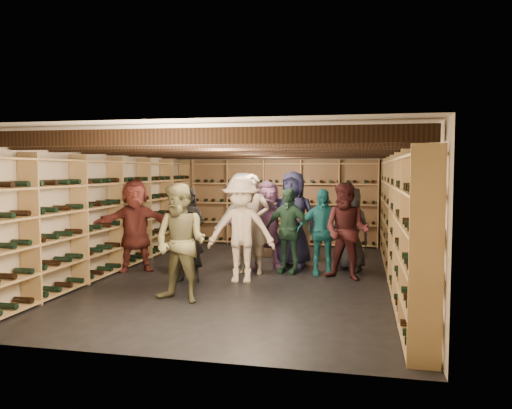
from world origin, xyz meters
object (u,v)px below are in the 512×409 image
object	(u,v)px
person_6	(293,219)
person_8	(346,231)
person_3	(241,230)
crate_loose	(350,252)
crate_stack_left	(296,239)
person_12	(350,228)
person_2	(181,243)
person_7	(252,224)
person_5	(135,225)
person_1	(189,235)
person_10	(288,231)
crate_stack_right	(264,245)
person_9	(243,220)
person_0	(186,229)
person_4	(322,232)
person_11	(267,225)

from	to	relation	value
person_6	person_8	world-z (taller)	person_6
person_3	crate_loose	bearing A→B (deg)	52.86
crate_stack_left	person_8	world-z (taller)	person_8
person_12	person_2	bearing A→B (deg)	-106.58
person_6	person_7	xyz separation A→B (m)	(-0.65, -0.83, -0.02)
crate_loose	person_5	bearing A→B (deg)	-146.87
person_12	person_1	bearing A→B (deg)	-126.33
person_2	person_10	distance (m)	2.61
crate_stack_right	crate_stack_left	bearing A→B (deg)	-7.25
crate_stack_left	person_7	bearing A→B (deg)	-109.11
person_9	person_0	bearing A→B (deg)	-142.35
crate_stack_right	person_6	world-z (taller)	person_6
person_6	person_9	distance (m)	0.99
crate_stack_left	crate_stack_right	bearing A→B (deg)	172.75
person_4	person_5	xyz separation A→B (m)	(-3.45, -0.39, 0.08)
person_8	person_12	size ratio (longest dim) A/B	1.06
person_2	person_11	distance (m)	2.76
person_6	person_9	xyz separation A→B (m)	(-0.98, -0.16, -0.02)
person_4	person_0	bearing A→B (deg)	179.43
person_7	person_1	bearing A→B (deg)	-135.33
person_2	person_5	xyz separation A→B (m)	(-1.61, 1.89, 0.01)
person_5	person_10	bearing A→B (deg)	-16.21
crate_stack_left	person_1	xyz separation A→B (m)	(-1.50, -2.61, 0.38)
person_8	person_11	distance (m)	1.67
person_8	crate_stack_right	bearing A→B (deg)	150.28
person_4	person_11	size ratio (longest dim) A/B	0.92
person_0	person_10	distance (m)	1.90
person_7	person_9	bearing A→B (deg)	116.57
person_7	person_8	size ratio (longest dim) A/B	1.09
crate_stack_right	person_0	world-z (taller)	person_0
crate_stack_right	person_12	xyz separation A→B (m)	(1.88, -1.08, 0.54)
person_5	person_6	distance (m)	3.02
crate_loose	person_2	bearing A→B (deg)	-117.34
crate_stack_left	person_6	size ratio (longest dim) A/B	0.45
crate_stack_left	crate_stack_right	distance (m)	0.74
person_11	person_12	distance (m)	1.58
person_3	person_7	world-z (taller)	person_7
person_7	person_2	bearing A→B (deg)	-104.52
crate_stack_right	person_8	distance (m)	2.78
person_4	person_6	distance (m)	0.94
person_0	person_5	bearing A→B (deg)	-146.01
person_10	person_2	bearing A→B (deg)	-101.21
person_7	person_10	size ratio (longest dim) A/B	1.16
crate_stack_left	person_8	distance (m)	2.25
person_0	person_2	world-z (taller)	person_2
crate_loose	person_6	xyz separation A→B (m)	(-1.09, -1.48, 0.85)
person_1	person_2	distance (m)	1.31
person_1	person_8	distance (m)	2.71
person_7	person_5	bearing A→B (deg)	-173.26
crate_loose	person_4	size ratio (longest dim) A/B	0.32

